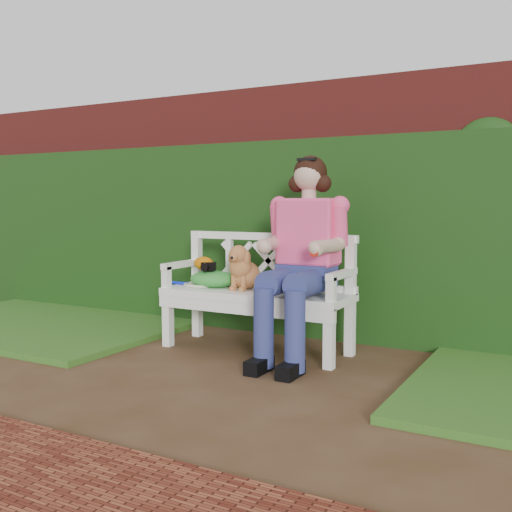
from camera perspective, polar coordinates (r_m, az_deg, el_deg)
The scene contains 11 objects.
ground at distance 3.87m, azimuth -4.76°, elevation -12.44°, with size 60.00×60.00×0.00m, color #3E2714.
brick_wall at distance 5.37m, azimuth 6.46°, elevation 4.40°, with size 10.00×0.30×2.20m, color maroon.
ivy_hedge at distance 5.18m, azimuth 5.50°, elevation 1.61°, with size 10.00×0.18×1.70m, color #193612.
grass_left at distance 6.07m, azimuth -19.18°, elevation -5.99°, with size 2.60×2.00×0.05m, color #255114.
garden_bench at distance 4.72m, azimuth 0.00°, elevation -6.17°, with size 1.58×0.60×0.48m, color white, non-canonical shape.
seated_woman at distance 4.44m, azimuth 4.75°, elevation 0.01°, with size 0.65×0.87×1.54m, color #EC5A58, non-canonical shape.
dog at distance 4.72m, azimuth -1.15°, elevation -1.02°, with size 0.24×0.33×0.36m, color brown, non-canonical shape.
tennis_racket at distance 4.95m, azimuth -5.62°, elevation -2.71°, with size 0.53×0.22×0.03m, color white, non-canonical shape.
green_bag at distance 4.88m, azimuth -4.12°, elevation -2.15°, with size 0.40×0.31×0.13m, color #308230, non-canonical shape.
camera_item at distance 4.86m, azimuth -4.53°, elevation -0.99°, with size 0.10×0.08×0.07m, color black.
baseball_glove at distance 4.92m, azimuth -5.01°, elevation -0.69°, with size 0.17×0.13×0.11m, color #BD6205.
Camera 1 is at (2.04, -3.07, 1.17)m, focal length 42.00 mm.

